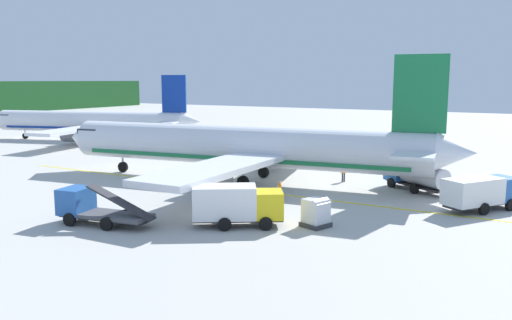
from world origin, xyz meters
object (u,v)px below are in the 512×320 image
at_px(cargo_container_near, 316,213).
at_px(crew_marshaller, 280,189).
at_px(service_truck_pushback, 415,175).
at_px(service_truck_fuel, 481,191).
at_px(crew_loader_left, 343,172).
at_px(airliner_foreground, 245,147).
at_px(service_truck_catering, 237,204).
at_px(airliner_mid_apron, 93,122).
at_px(service_truck_baggage, 91,207).

relative_size(cargo_container_near, crew_marshaller, 1.25).
height_order(service_truck_pushback, cargo_container_near, service_truck_pushback).
bearing_deg(service_truck_fuel, crew_loader_left, 66.97).
bearing_deg(airliner_foreground, service_truck_catering, -151.37).
bearing_deg(airliner_mid_apron, crew_marshaller, -116.74).
distance_m(service_truck_baggage, service_truck_catering, 10.11).
relative_size(airliner_mid_apron, crew_marshaller, 21.73).
bearing_deg(crew_loader_left, airliner_foreground, 119.26).
height_order(service_truck_baggage, crew_loader_left, service_truck_baggage).
height_order(airliner_mid_apron, service_truck_pushback, airliner_mid_apron).
relative_size(service_truck_pushback, crew_loader_left, 3.74).
bearing_deg(cargo_container_near, crew_loader_left, 13.50).
distance_m(airliner_foreground, service_truck_pushback, 15.94).
distance_m(airliner_mid_apron, service_truck_fuel, 62.83).
bearing_deg(crew_marshaller, service_truck_fuel, -72.08).
height_order(service_truck_pushback, crew_loader_left, service_truck_pushback).
bearing_deg(crew_loader_left, cargo_container_near, -166.50).
xyz_separation_m(service_truck_fuel, service_truck_catering, (-12.75, 13.83, 0.09)).
bearing_deg(cargo_container_near, crew_marshaller, 45.03).
bearing_deg(service_truck_catering, crew_marshaller, 5.75).
xyz_separation_m(service_truck_baggage, cargo_container_near, (6.83, -13.84, -0.20)).
height_order(airliner_foreground, cargo_container_near, airliner_foreground).
distance_m(service_truck_fuel, service_truck_catering, 18.81).
height_order(airliner_mid_apron, crew_marshaller, airliner_mid_apron).
distance_m(service_truck_catering, cargo_container_near, 5.37).
distance_m(service_truck_catering, service_truck_pushback, 19.34).
xyz_separation_m(service_truck_catering, service_truck_pushback, (17.67, -7.87, -0.15)).
distance_m(service_truck_fuel, cargo_container_near, 13.73).
xyz_separation_m(cargo_container_near, crew_loader_left, (15.73, 3.78, 0.05)).
xyz_separation_m(cargo_container_near, crew_marshaller, (5.51, 5.52, 0.02)).
bearing_deg(crew_marshaller, crew_loader_left, -9.67).
bearing_deg(service_truck_baggage, service_truck_pushback, -37.70).
relative_size(service_truck_baggage, crew_marshaller, 4.33).
bearing_deg(crew_loader_left, crew_marshaller, 170.33).
bearing_deg(service_truck_pushback, crew_marshaller, 138.05).
relative_size(airliner_mid_apron, service_truck_baggage, 5.02).
xyz_separation_m(service_truck_fuel, service_truck_pushback, (4.92, 5.97, -0.06)).
bearing_deg(service_truck_pushback, service_truck_baggage, 142.30).
height_order(airliner_foreground, crew_loader_left, airliner_foreground).
bearing_deg(crew_marshaller, service_truck_pushback, -41.95).
xyz_separation_m(service_truck_catering, crew_loader_left, (18.24, -0.93, -0.54)).
relative_size(service_truck_fuel, service_truck_catering, 1.02).
bearing_deg(cargo_container_near, service_truck_baggage, 116.26).
xyz_separation_m(service_truck_fuel, crew_marshaller, (-4.74, 14.64, -0.48)).
bearing_deg(crew_loader_left, service_truck_baggage, 155.97).
xyz_separation_m(airliner_mid_apron, crew_marshaller, (-22.92, -45.48, -2.02)).
bearing_deg(service_truck_pushback, airliner_foreground, 105.04).
distance_m(airliner_mid_apron, cargo_container_near, 58.42).
xyz_separation_m(service_truck_fuel, cargo_container_near, (-10.25, 9.12, -0.50)).
distance_m(airliner_foreground, cargo_container_near, 16.58).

